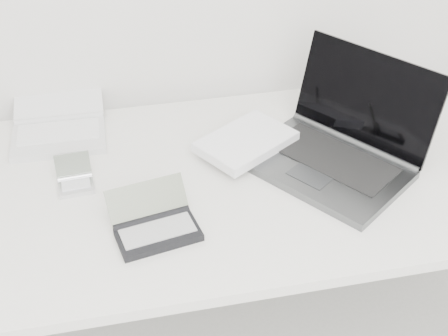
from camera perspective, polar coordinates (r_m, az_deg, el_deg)
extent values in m
cube|color=white|center=(1.65, 0.73, -1.13)|extent=(1.60, 0.80, 0.03)
cylinder|color=silver|center=(2.36, 16.78, -0.57)|extent=(0.04, 0.04, 0.70)
cube|color=#515355|center=(1.67, 9.15, 0.03)|extent=(0.46, 0.49, 0.02)
cube|color=black|center=(1.69, 9.93, 0.95)|extent=(0.32, 0.36, 0.00)
cube|color=black|center=(1.72, 12.91, 6.23)|extent=(0.30, 0.37, 0.25)
cylinder|color=#515355|center=(1.76, 11.74, 2.33)|extent=(0.25, 0.34, 0.02)
cube|color=#37393C|center=(1.62, 7.88, -0.68)|extent=(0.12, 0.13, 0.00)
cube|color=white|center=(1.70, 2.02, 2.42)|extent=(0.30, 0.28, 0.03)
cube|color=white|center=(1.70, 2.03, 2.80)|extent=(0.30, 0.27, 0.00)
cube|color=silver|center=(1.82, -14.84, 2.65)|extent=(0.26, 0.18, 0.02)
cube|color=silver|center=(1.83, -14.89, 3.23)|extent=(0.23, 0.11, 0.00)
cube|color=silver|center=(1.95, -14.89, 6.13)|extent=(0.26, 0.16, 0.05)
cylinder|color=silver|center=(1.89, -14.84, 4.35)|extent=(0.25, 0.03, 0.02)
cube|color=silver|center=(1.63, -13.35, -1.69)|extent=(0.09, 0.07, 0.01)
cube|color=#B6B7BB|center=(1.63, -13.39, -1.48)|extent=(0.07, 0.04, 0.00)
cube|color=gray|center=(1.65, -13.66, 0.28)|extent=(0.09, 0.04, 0.06)
cylinder|color=silver|center=(1.66, -13.48, -0.82)|extent=(0.09, 0.02, 0.01)
cube|color=black|center=(1.46, -6.00, -6.13)|extent=(0.20, 0.13, 0.02)
cube|color=gray|center=(1.45, -6.09, -5.70)|extent=(0.18, 0.10, 0.00)
cube|color=slate|center=(1.49, -7.06, -2.91)|extent=(0.20, 0.09, 0.08)
cylinder|color=black|center=(1.49, -6.62, -4.65)|extent=(0.19, 0.05, 0.02)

